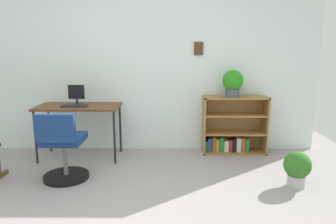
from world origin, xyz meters
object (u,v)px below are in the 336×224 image
keyboard (74,106)px  bookshelf_low (233,128)px  monitor (77,96)px  potted_plant_floor (297,167)px  desk (79,110)px  potted_plant_on_shelf (233,82)px  office_chair (63,151)px

keyboard → bookshelf_low: (2.18, 0.32, -0.38)m
monitor → potted_plant_floor: monitor is taller
desk → keyboard: (-0.03, -0.08, 0.07)m
desk → potted_plant_on_shelf: bearing=5.0°
monitor → potted_plant_floor: size_ratio=0.69×
potted_plant_floor → potted_plant_on_shelf: bearing=114.3°
desk → bookshelf_low: 2.19m
monitor → keyboard: size_ratio=0.81×
keyboard → bookshelf_low: size_ratio=0.37×
bookshelf_low → potted_plant_on_shelf: bearing=-122.7°
monitor → office_chair: (0.06, -0.84, -0.50)m
desk → bookshelf_low: bearing=6.4°
office_chair → bookshelf_low: (2.12, 1.04, 0.00)m
office_chair → monitor: bearing=94.0°
potted_plant_floor → bookshelf_low: bearing=111.8°
office_chair → potted_plant_floor: size_ratio=2.05×
office_chair → potted_plant_floor: office_chair is taller
desk → potted_plant_floor: size_ratio=2.77×
office_chair → potted_plant_floor: 2.61m
desk → bookshelf_low: (2.15, 0.24, -0.31)m
keyboard → potted_plant_floor: keyboard is taller
keyboard → bookshelf_low: 2.24m
monitor → keyboard: monitor is taller
potted_plant_floor → keyboard: bearing=161.9°
desk → potted_plant_on_shelf: size_ratio=2.97×
desk → monitor: bearing=128.2°
office_chair → keyboard: bearing=94.7°
monitor → potted_plant_floor: (2.66, -1.00, -0.64)m
monitor → potted_plant_floor: 2.91m
bookshelf_low → office_chair: bearing=-153.9°
bookshelf_low → potted_plant_floor: size_ratio=2.26×
monitor → bookshelf_low: size_ratio=0.30×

